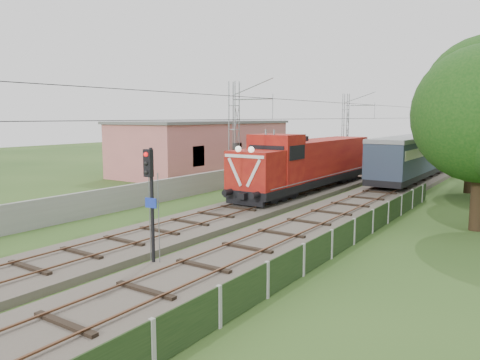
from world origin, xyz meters
The scene contains 10 objects.
ground centered at (0.00, 0.00, 0.00)m, with size 140.00×140.00×0.00m, color #2A481B.
track_main centered at (0.00, 7.00, 0.18)m, with size 4.20×70.00×0.45m.
track_side centered at (5.00, 20.00, 0.18)m, with size 4.20×80.00×0.45m.
catenary centered at (-2.95, 12.00, 4.05)m, with size 3.31×70.00×8.00m.
boundary_wall centered at (-6.50, 12.00, 0.75)m, with size 0.25×40.00×1.50m, color #9E9E99.
station_building centered at (-15.00, 24.00, 2.63)m, with size 8.40×20.40×5.22m.
fence centered at (8.00, 3.00, 0.60)m, with size 0.12×32.00×1.20m.
locomotive centered at (0.00, 17.26, 2.27)m, with size 3.05×17.43×4.43m.
signal_post centered at (3.06, -2.04, 3.12)m, with size 0.50×0.39×4.55m.
tree_c centered at (9.96, 24.08, 5.15)m, with size 6.37×6.07×8.26m.
Camera 1 is at (15.18, -14.08, 5.65)m, focal length 35.00 mm.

